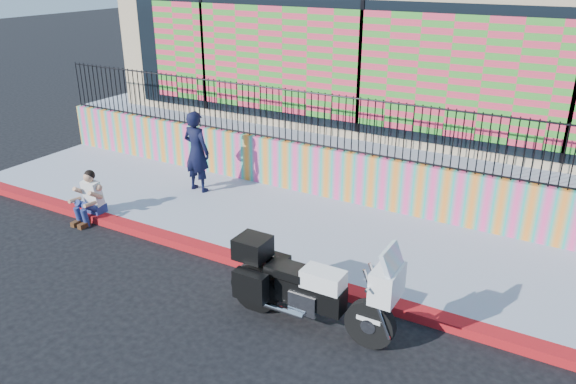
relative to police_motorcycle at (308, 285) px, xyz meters
The scene contains 10 objects.
ground 1.92m from the police_motorcycle, 146.56° to the left, with size 90.00×90.00×0.00m, color black.
red_curb 1.89m from the police_motorcycle, 146.56° to the left, with size 16.00×0.30×0.15m, color #A20B21.
sidewalk 3.09m from the police_motorcycle, 119.57° to the left, with size 16.00×3.00×0.15m, color #969FB5.
mural_wall 4.50m from the police_motorcycle, 109.45° to the left, with size 16.00×0.20×1.10m, color #FF438E.
metal_fence 4.65m from the police_motorcycle, 109.45° to the left, with size 15.80×0.04×1.20m, color black, non-canonical shape.
elevated_platform 9.46m from the police_motorcycle, 99.11° to the left, with size 16.00×10.00×1.25m, color #969FB5.
storefront_building 9.59m from the police_motorcycle, 99.32° to the left, with size 14.00×8.06×4.00m.
police_motorcycle is the anchor object (origin of this frame).
police_officer 5.44m from the police_motorcycle, 145.21° to the left, with size 0.67×0.44×1.83m, color black.
seated_man 5.62m from the police_motorcycle, behind, with size 0.54×0.71×1.06m.
Camera 1 is at (4.71, -7.13, 5.01)m, focal length 35.00 mm.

